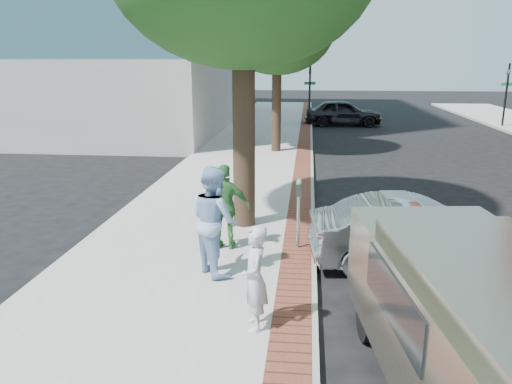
# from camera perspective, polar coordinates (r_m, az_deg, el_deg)

# --- Properties ---
(ground) EXTENTS (120.00, 120.00, 0.00)m
(ground) POSITION_cam_1_polar(r_m,az_deg,el_deg) (10.28, 0.66, -7.89)
(ground) COLOR black
(ground) RESTS_ON ground
(sidewalk) EXTENTS (5.00, 60.00, 0.15)m
(sidewalk) POSITION_cam_1_polar(r_m,az_deg,el_deg) (18.03, -1.71, 2.35)
(sidewalk) COLOR #9E9991
(sidewalk) RESTS_ON ground
(brick_strip) EXTENTS (0.60, 60.00, 0.01)m
(brick_strip) POSITION_cam_1_polar(r_m,az_deg,el_deg) (17.86, 5.30, 2.43)
(brick_strip) COLOR brown
(brick_strip) RESTS_ON sidewalk
(curb) EXTENTS (0.10, 60.00, 0.15)m
(curb) POSITION_cam_1_polar(r_m,az_deg,el_deg) (17.88, 6.42, 2.15)
(curb) COLOR gray
(curb) RESTS_ON ground
(office_base) EXTENTS (18.20, 22.20, 4.00)m
(office_base) POSITION_cam_1_polar(r_m,az_deg,el_deg) (34.43, -18.12, 10.84)
(office_base) COLOR gray
(office_base) RESTS_ON ground
(signal_near) EXTENTS (0.70, 0.15, 3.80)m
(signal_near) POSITION_cam_1_polar(r_m,az_deg,el_deg) (31.49, 6.16, 11.62)
(signal_near) COLOR black
(signal_near) RESTS_ON ground
(signal_far) EXTENTS (0.70, 0.15, 3.80)m
(signal_far) POSITION_cam_1_polar(r_m,az_deg,el_deg) (33.57, 26.72, 10.36)
(signal_far) COLOR black
(signal_far) RESTS_ON ground
(tree_far) EXTENTS (4.80, 4.80, 7.14)m
(tree_far) POSITION_cam_1_polar(r_m,az_deg,el_deg) (21.53, 2.45, 18.36)
(tree_far) COLOR black
(tree_far) RESTS_ON sidewalk
(parking_meter) EXTENTS (0.12, 0.32, 1.47)m
(parking_meter) POSITION_cam_1_polar(r_m,az_deg,el_deg) (10.27, 4.90, -0.86)
(parking_meter) COLOR gray
(parking_meter) RESTS_ON sidewalk
(person_gray) EXTENTS (0.48, 0.63, 1.57)m
(person_gray) POSITION_cam_1_polar(r_m,az_deg,el_deg) (7.28, -0.13, -9.84)
(person_gray) COLOR silver
(person_gray) RESTS_ON sidewalk
(person_officer) EXTENTS (1.20, 1.24, 2.01)m
(person_officer) POSITION_cam_1_polar(r_m,az_deg,el_deg) (9.11, -4.80, -3.25)
(person_officer) COLOR #8DAEDB
(person_officer) RESTS_ON sidewalk
(person_green) EXTENTS (1.05, 0.44, 1.79)m
(person_green) POSITION_cam_1_polar(r_m,az_deg,el_deg) (10.29, -3.52, -1.72)
(person_green) COLOR #397C38
(person_green) RESTS_ON sidewalk
(sedan_silver) EXTENTS (4.28, 1.83, 1.37)m
(sedan_silver) POSITION_cam_1_polar(r_m,az_deg,el_deg) (10.30, 17.93, -4.53)
(sedan_silver) COLOR #AAACB1
(sedan_silver) RESTS_ON ground
(bg_car) EXTENTS (4.78, 2.03, 1.61)m
(bg_car) POSITION_cam_1_polar(r_m,az_deg,el_deg) (31.87, 9.91, 8.92)
(bg_car) COLOR black
(bg_car) RESTS_ON ground
(van) EXTENTS (2.63, 5.45, 1.94)m
(van) POSITION_cam_1_polar(r_m,az_deg,el_deg) (6.39, 24.14, -13.71)
(van) COLOR gray
(van) RESTS_ON ground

